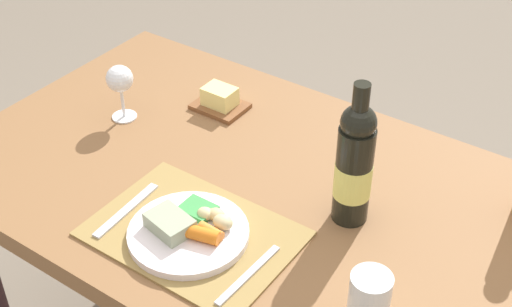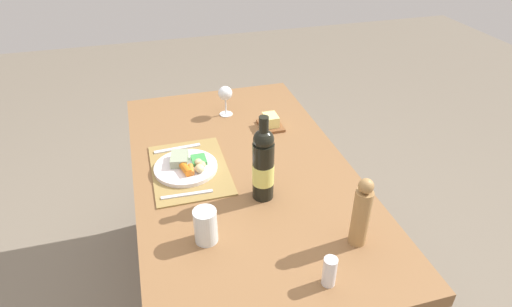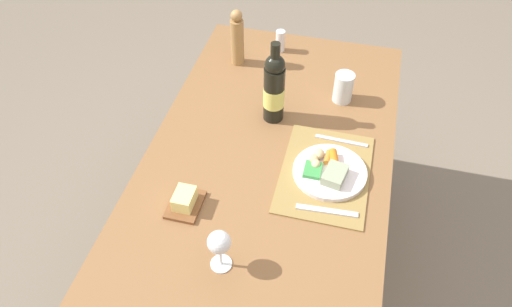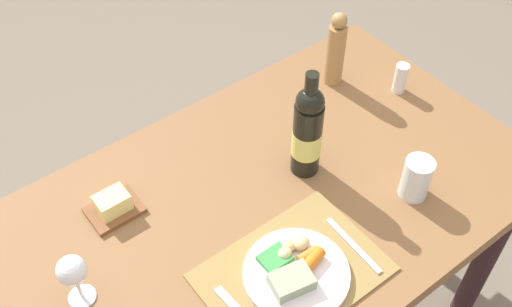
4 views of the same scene
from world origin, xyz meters
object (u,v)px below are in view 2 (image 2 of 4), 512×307
object	(u,v)px
dining_table	(243,188)
water_tumbler	(206,228)
knife	(187,194)
pepper_mill	(361,213)
wine_bottle	(263,165)
butter_dish	(271,122)
fork	(177,148)
wine_glass	(225,94)
dinner_plate	(186,166)
salt_shaker	(330,271)

from	to	relation	value
dining_table	water_tumbler	world-z (taller)	water_tumbler
knife	pepper_mill	bearing A→B (deg)	54.60
wine_bottle	butter_dish	world-z (taller)	wine_bottle
fork	dining_table	bearing A→B (deg)	44.20
knife	wine_bottle	distance (m)	0.30
fork	wine_glass	world-z (taller)	wine_glass
knife	wine_glass	xyz separation A→B (m)	(-0.57, 0.27, 0.10)
wine_bottle	wine_glass	world-z (taller)	wine_bottle
dinner_plate	knife	world-z (taller)	dinner_plate
knife	butter_dish	xyz separation A→B (m)	(-0.40, 0.44, 0.02)
wine_bottle	wine_glass	bearing A→B (deg)	179.36
fork	wine_bottle	world-z (taller)	wine_bottle
water_tumbler	wine_bottle	world-z (taller)	wine_bottle
wine_glass	knife	bearing A→B (deg)	-25.24
water_tumbler	wine_glass	bearing A→B (deg)	163.35
dinner_plate	salt_shaker	bearing A→B (deg)	24.90
dinner_plate	pepper_mill	xyz separation A→B (m)	(0.53, 0.46, 0.09)
salt_shaker	water_tumbler	distance (m)	0.40
butter_dish	pepper_mill	size ratio (longest dim) A/B	0.54
pepper_mill	wine_glass	xyz separation A→B (m)	(-0.94, -0.21, -0.01)
dinner_plate	water_tumbler	distance (m)	0.40
dinner_plate	butter_dish	size ratio (longest dim) A/B	1.88
wine_bottle	butter_dish	xyz separation A→B (m)	(-0.47, 0.18, -0.11)
dinner_plate	water_tumbler	size ratio (longest dim) A/B	2.08
knife	fork	bearing A→B (deg)	-178.71
butter_dish	water_tumbler	bearing A→B (deg)	-32.93
butter_dish	dinner_plate	bearing A→B (deg)	-60.25
knife	water_tumbler	world-z (taller)	water_tumbler
butter_dish	knife	bearing A→B (deg)	-47.71
knife	salt_shaker	bearing A→B (deg)	35.59
dining_table	dinner_plate	distance (m)	0.25
salt_shaker	wine_glass	bearing A→B (deg)	-176.88
pepper_mill	wine_glass	world-z (taller)	pepper_mill
fork	water_tumbler	xyz separation A→B (m)	(0.55, 0.02, 0.04)
knife	wine_bottle	world-z (taller)	wine_bottle
salt_shaker	water_tumbler	xyz separation A→B (m)	(-0.26, -0.30, 0.00)
wine_bottle	wine_glass	xyz separation A→B (m)	(-0.64, 0.01, -0.03)
salt_shaker	wine_bottle	distance (m)	0.44
wine_bottle	butter_dish	size ratio (longest dim) A/B	2.47
knife	wine_bottle	bearing A→B (deg)	76.89
water_tumbler	knife	bearing A→B (deg)	-173.13
salt_shaker	wine_glass	distance (m)	1.07
fork	wine_bottle	size ratio (longest dim) A/B	0.60
fork	dinner_plate	bearing A→B (deg)	2.65
dinner_plate	wine_glass	size ratio (longest dim) A/B	1.69
wine_bottle	water_tumbler	bearing A→B (deg)	-55.18
pepper_mill	wine_glass	size ratio (longest dim) A/B	1.67
dinner_plate	wine_bottle	xyz separation A→B (m)	(0.23, 0.24, 0.11)
fork	wine_bottle	bearing A→B (deg)	29.97
fork	wine_glass	size ratio (longest dim) A/B	1.33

